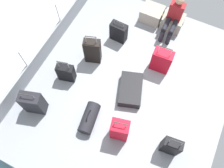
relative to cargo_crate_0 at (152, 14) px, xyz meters
name	(u,v)px	position (x,y,z in m)	size (l,w,h in m)	color
ground_plane	(129,88)	(0.30, -2.10, -0.22)	(4.40, 5.20, 0.06)	gray
gunwale_port	(47,48)	(-1.87, -2.10, 0.04)	(0.06, 5.20, 0.45)	gray
railing_port	(40,33)	(-1.87, -2.10, 0.59)	(0.04, 4.20, 1.02)	silver
sea_wake	(8,40)	(-3.30, -2.10, -0.53)	(12.00, 12.00, 0.01)	#6B99A8
cargo_crate_0	(152,14)	(0.00, 0.00, 0.00)	(0.58, 0.48, 0.38)	#9E9989
cargo_crate_1	(173,22)	(0.57, 0.00, 0.00)	(0.55, 0.45, 0.37)	#9E9989
passenger_seated	(174,17)	(0.57, -0.17, 0.37)	(0.34, 0.66, 1.07)	maroon
suitcase_0	(119,32)	(-0.51, -0.96, 0.08)	(0.42, 0.23, 0.63)	black
suitcase_1	(131,90)	(0.37, -2.18, -0.07)	(0.71, 0.90, 0.24)	black
suitcase_2	(120,130)	(0.56, -3.17, 0.16)	(0.41, 0.33, 0.84)	#B70C1E
suitcase_3	(171,146)	(1.59, -3.02, 0.12)	(0.37, 0.22, 0.80)	black
suitcase_4	(161,61)	(0.73, -1.30, 0.13)	(0.46, 0.27, 0.85)	#B70C1E
suitcase_5	(66,73)	(-1.09, -2.50, 0.07)	(0.42, 0.28, 0.73)	black
suitcase_6	(33,103)	(-1.31, -3.45, 0.15)	(0.49, 0.36, 0.79)	black
suitcase_7	(93,51)	(-0.79, -1.78, 0.17)	(0.42, 0.32, 0.92)	black
duffel_bag	(89,118)	(-0.14, -3.18, -0.04)	(0.39, 0.68, 0.44)	black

